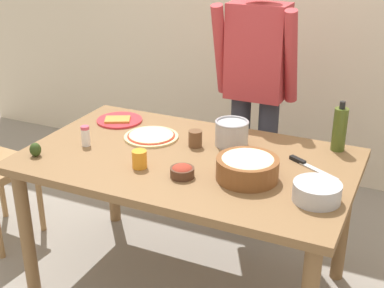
# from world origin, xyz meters

# --- Properties ---
(ground) EXTENTS (8.00, 8.00, 0.00)m
(ground) POSITION_xyz_m (0.00, 0.00, 0.00)
(ground) COLOR gray
(wall_back) EXTENTS (5.60, 0.10, 2.60)m
(wall_back) POSITION_xyz_m (0.00, 1.60, 1.30)
(wall_back) COLOR beige
(wall_back) RESTS_ON ground
(dining_table) EXTENTS (1.60, 0.96, 0.76)m
(dining_table) POSITION_xyz_m (0.00, 0.00, 0.67)
(dining_table) COLOR brown
(dining_table) RESTS_ON ground
(person_cook) EXTENTS (0.49, 0.25, 1.62)m
(person_cook) POSITION_xyz_m (0.09, 0.76, 0.94)
(person_cook) COLOR #2D2D38
(person_cook) RESTS_ON ground
(pizza_raw_on_board) EXTENTS (0.29, 0.29, 0.02)m
(pizza_raw_on_board) POSITION_xyz_m (-0.28, 0.14, 0.77)
(pizza_raw_on_board) COLOR beige
(pizza_raw_on_board) RESTS_ON dining_table
(plate_with_slice) EXTENTS (0.26, 0.26, 0.02)m
(plate_with_slice) POSITION_xyz_m (-0.56, 0.27, 0.77)
(plate_with_slice) COLOR red
(plate_with_slice) RESTS_ON dining_table
(popcorn_bowl) EXTENTS (0.28, 0.28, 0.11)m
(popcorn_bowl) POSITION_xyz_m (0.34, -0.10, 0.82)
(popcorn_bowl) COLOR brown
(popcorn_bowl) RESTS_ON dining_table
(mixing_bowl_steel) EXTENTS (0.20, 0.20, 0.08)m
(mixing_bowl_steel) POSITION_xyz_m (0.67, -0.16, 0.80)
(mixing_bowl_steel) COLOR #B7B7BC
(mixing_bowl_steel) RESTS_ON dining_table
(small_sauce_bowl) EXTENTS (0.11, 0.11, 0.06)m
(small_sauce_bowl) POSITION_xyz_m (0.07, -0.20, 0.79)
(small_sauce_bowl) COLOR #4C2D1E
(small_sauce_bowl) RESTS_ON dining_table
(olive_oil_bottle) EXTENTS (0.07, 0.07, 0.26)m
(olive_oil_bottle) POSITION_xyz_m (0.65, 0.40, 0.87)
(olive_oil_bottle) COLOR #47561E
(olive_oil_bottle) RESTS_ON dining_table
(steel_pot) EXTENTS (0.17, 0.17, 0.13)m
(steel_pot) POSITION_xyz_m (0.14, 0.23, 0.83)
(steel_pot) COLOR #B7B7BC
(steel_pot) RESTS_ON dining_table
(cup_orange) EXTENTS (0.07, 0.07, 0.08)m
(cup_orange) POSITION_xyz_m (-0.15, -0.20, 0.80)
(cup_orange) COLOR orange
(cup_orange) RESTS_ON dining_table
(cup_small_brown) EXTENTS (0.07, 0.07, 0.08)m
(cup_small_brown) POSITION_xyz_m (-0.02, 0.14, 0.80)
(cup_small_brown) COLOR brown
(cup_small_brown) RESTS_ON dining_table
(salt_shaker) EXTENTS (0.04, 0.04, 0.11)m
(salt_shaker) POSITION_xyz_m (-0.53, -0.09, 0.81)
(salt_shaker) COLOR white
(salt_shaker) RESTS_ON dining_table
(chef_knife) EXTENTS (0.26, 0.17, 0.02)m
(chef_knife) POSITION_xyz_m (0.55, 0.14, 0.77)
(chef_knife) COLOR silver
(chef_knife) RESTS_ON dining_table
(avocado) EXTENTS (0.06, 0.06, 0.07)m
(avocado) POSITION_xyz_m (-0.68, -0.30, 0.80)
(avocado) COLOR #2D4219
(avocado) RESTS_ON dining_table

